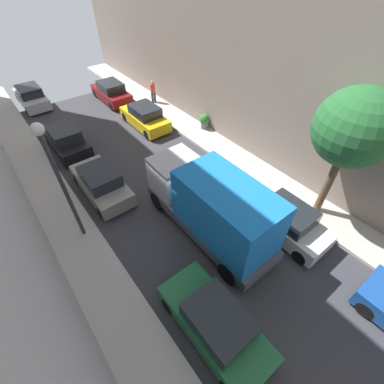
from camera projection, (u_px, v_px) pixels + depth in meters
ground at (182, 206)px, 13.57m from camera, size 32.00×32.00×0.00m
sidewalk_left at (87, 258)px, 11.28m from camera, size 2.00×44.00×0.15m
sidewalk_right at (250, 167)px, 15.76m from camera, size 2.00×44.00×0.15m
parked_car_left_1 at (216, 323)px, 8.73m from camera, size 1.78×4.20×1.57m
parked_car_left_2 at (101, 183)px, 13.75m from camera, size 1.78×4.20×1.57m
parked_car_left_3 at (66, 140)px, 16.70m from camera, size 1.78×4.20×1.57m
parked_car_left_4 at (31, 97)px, 21.22m from camera, size 1.78×4.20×1.57m
parked_car_right_2 at (284, 220)px, 11.96m from camera, size 1.78×4.20×1.57m
parked_car_right_3 at (145, 117)px, 18.83m from camera, size 1.78×4.20×1.57m
parked_car_right_4 at (111, 92)px, 21.86m from camera, size 1.78×4.20×1.57m
delivery_truck at (212, 206)px, 11.10m from camera, size 2.26×6.60×3.38m
pedestrian at (153, 91)px, 21.23m from camera, size 0.40×0.36×1.72m
street_tree_1 at (354, 129)px, 10.11m from camera, size 3.11×3.11×6.07m
potted_plant_2 at (204, 120)px, 18.45m from camera, size 0.68×0.68×1.03m
lamp_post at (56, 170)px, 9.63m from camera, size 0.44×0.44×5.54m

